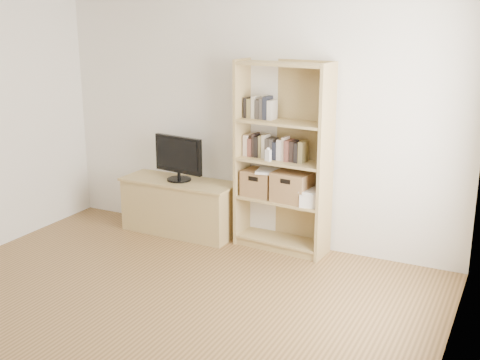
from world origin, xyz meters
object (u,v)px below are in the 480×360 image
Objects in this scene: television at (179,159)px; baby_monitor at (268,155)px; basket_right at (292,187)px; basket_left at (260,183)px; tv_stand at (180,207)px; laptop at (274,171)px; bookshelf at (283,158)px.

baby_monitor is (1.07, -0.03, 0.16)m from television.
basket_left is at bearing -178.60° from basket_right.
tv_stand is 11.01× the size of baby_monitor.
television is 5.41× the size of baby_monitor.
basket_right is at bearing 0.42° from basket_left.
basket_right reaches higher than laptop.
laptop is (1.10, 0.06, -0.03)m from television.
bookshelf is at bearing -6.22° from laptop.
baby_monitor is at bearing 7.07° from television.
tv_stand is 0.56m from television.
baby_monitor is 0.35× the size of basket_left.
basket_left is (-0.26, 0.02, -0.29)m from bookshelf.
laptop reaches higher than tv_stand.
baby_monitor is at bearing -33.74° from basket_left.
basket_right is 1.08× the size of laptop.
television is 1.08m from baby_monitor.
bookshelf is 0.16m from baby_monitor.
television is at bearing 171.24° from laptop.
tv_stand is 1.37m from bookshelf.
laptop is (-0.09, -0.01, -0.15)m from bookshelf.
basket_left is 0.96× the size of laptop.
bookshelf is at bearing 11.96° from television.
basket_left is at bearing -178.81° from bookshelf.
baby_monitor reaches higher than tv_stand.
bookshelf is at bearing 1.62° from basket_left.
tv_stand is at bearing 171.24° from laptop.
bookshelf is 3.12× the size of television.
television is 1.10m from laptop.
bookshelf is 0.30m from basket_right.
basket_right is at bearing -2.60° from bookshelf.
television reaches higher than tv_stand.
bookshelf is 5.92× the size of basket_left.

